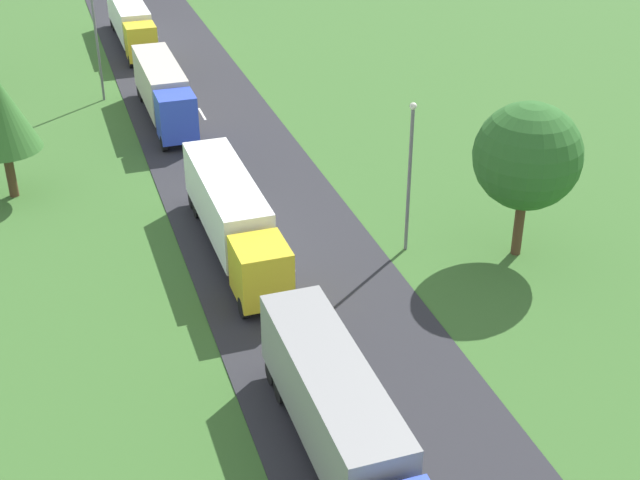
% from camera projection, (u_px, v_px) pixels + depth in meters
% --- Properties ---
extents(road, '(10.00, 140.00, 0.06)m').
position_uv_depth(road, '(333.00, 338.00, 38.85)').
color(road, '#2B2B30').
rests_on(road, ground).
extents(lane_marking_centre, '(0.16, 122.91, 0.01)m').
position_uv_depth(lane_marking_centre, '(351.00, 370.00, 36.80)').
color(lane_marking_centre, white).
rests_on(lane_marking_centre, road).
extents(truck_lead, '(2.57, 13.22, 3.78)m').
position_uv_depth(truck_lead, '(343.00, 421.00, 30.78)').
color(truck_lead, blue).
rests_on(truck_lead, road).
extents(truck_second, '(2.59, 13.19, 3.68)m').
position_uv_depth(truck_second, '(233.00, 215.00, 44.59)').
color(truck_second, yellow).
rests_on(truck_second, road).
extents(truck_third, '(2.54, 12.15, 3.75)m').
position_uv_depth(truck_third, '(163.00, 90.00, 60.86)').
color(truck_third, blue).
rests_on(truck_third, road).
extents(truck_fourth, '(2.54, 14.37, 3.65)m').
position_uv_depth(truck_fourth, '(131.00, 20.00, 76.73)').
color(truck_fourth, yellow).
rests_on(truck_fourth, road).
extents(lamppost_second, '(0.36, 0.36, 8.09)m').
position_uv_depth(lamppost_second, '(410.00, 170.00, 43.64)').
color(lamppost_second, slate).
rests_on(lamppost_second, ground).
extents(lamppost_third, '(0.36, 0.36, 8.14)m').
position_uv_depth(lamppost_third, '(97.00, 40.00, 63.23)').
color(lamppost_third, slate).
rests_on(lamppost_third, ground).
extents(tree_birch, '(5.39, 5.39, 8.19)m').
position_uv_depth(tree_birch, '(527.00, 156.00, 42.79)').
color(tree_birch, '#513823').
rests_on(tree_birch, ground).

